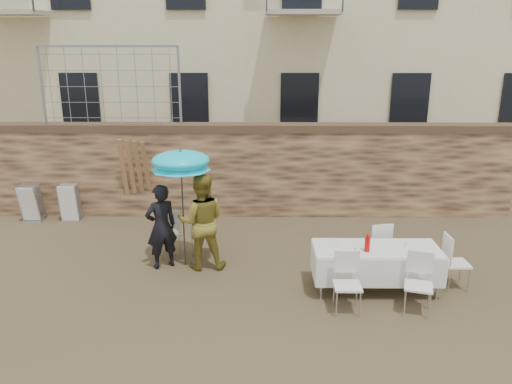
{
  "coord_description": "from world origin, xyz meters",
  "views": [
    {
      "loc": [
        0.5,
        -6.71,
        4.07
      ],
      "look_at": [
        0.4,
        2.2,
        1.4
      ],
      "focal_mm": 35.0,
      "sensor_mm": 36.0,
      "label": 1
    }
  ],
  "objects_px": {
    "umbrella": "(181,164)",
    "couple_chair_right": "(203,232)",
    "couple_chair_left": "(168,232)",
    "table_chair_front_right": "(419,285)",
    "soda_bottle": "(367,244)",
    "chair_stack_right": "(72,201)",
    "table_chair_back": "(377,246)",
    "chair_stack_left": "(34,200)",
    "man_suit": "(161,227)",
    "table_chair_front_left": "(348,284)",
    "banquet_table": "(377,250)",
    "woman_dress": "(202,222)",
    "table_chair_side": "(456,262)"
  },
  "relations": [
    {
      "from": "umbrella",
      "to": "couple_chair_right",
      "type": "xyz_separation_m",
      "value": [
        0.3,
        0.45,
        -1.5
      ]
    },
    {
      "from": "couple_chair_left",
      "to": "table_chair_front_right",
      "type": "height_order",
      "value": "same"
    },
    {
      "from": "soda_bottle",
      "to": "chair_stack_right",
      "type": "height_order",
      "value": "soda_bottle"
    },
    {
      "from": "couple_chair_left",
      "to": "chair_stack_right",
      "type": "height_order",
      "value": "couple_chair_left"
    },
    {
      "from": "table_chair_back",
      "to": "chair_stack_left",
      "type": "height_order",
      "value": "table_chair_back"
    },
    {
      "from": "umbrella",
      "to": "table_chair_front_right",
      "type": "distance_m",
      "value": 4.52
    },
    {
      "from": "couple_chair_left",
      "to": "table_chair_back",
      "type": "xyz_separation_m",
      "value": [
        4.0,
        -0.63,
        0.0
      ]
    },
    {
      "from": "couple_chair_right",
      "to": "chair_stack_right",
      "type": "bearing_deg",
      "value": -25.03
    },
    {
      "from": "man_suit",
      "to": "table_chair_front_left",
      "type": "xyz_separation_m",
      "value": [
        3.2,
        -1.63,
        -0.33
      ]
    },
    {
      "from": "man_suit",
      "to": "chair_stack_right",
      "type": "distance_m",
      "value": 3.79
    },
    {
      "from": "chair_stack_left",
      "to": "chair_stack_right",
      "type": "xyz_separation_m",
      "value": [
        0.9,
        0.0,
        0.0
      ]
    },
    {
      "from": "couple_chair_right",
      "to": "banquet_table",
      "type": "bearing_deg",
      "value": 162.14
    },
    {
      "from": "couple_chair_left",
      "to": "banquet_table",
      "type": "bearing_deg",
      "value": 129.51
    },
    {
      "from": "chair_stack_left",
      "to": "woman_dress",
      "type": "bearing_deg",
      "value": -31.54
    },
    {
      "from": "table_chair_side",
      "to": "chair_stack_right",
      "type": "height_order",
      "value": "table_chair_side"
    },
    {
      "from": "couple_chair_right",
      "to": "chair_stack_right",
      "type": "distance_m",
      "value": 3.98
    },
    {
      "from": "umbrella",
      "to": "table_chair_side",
      "type": "distance_m",
      "value": 5.1
    },
    {
      "from": "chair_stack_left",
      "to": "couple_chair_right",
      "type": "bearing_deg",
      "value": -26.22
    },
    {
      "from": "table_chair_front_right",
      "to": "table_chair_back",
      "type": "bearing_deg",
      "value": 117.34
    },
    {
      "from": "woman_dress",
      "to": "couple_chair_left",
      "type": "distance_m",
      "value": 1.02
    },
    {
      "from": "woman_dress",
      "to": "table_chair_front_right",
      "type": "height_order",
      "value": "woman_dress"
    },
    {
      "from": "banquet_table",
      "to": "soda_bottle",
      "type": "bearing_deg",
      "value": -143.13
    },
    {
      "from": "table_chair_front_right",
      "to": "table_chair_side",
      "type": "bearing_deg",
      "value": 59.75
    },
    {
      "from": "table_chair_front_left",
      "to": "table_chair_front_right",
      "type": "distance_m",
      "value": 1.1
    },
    {
      "from": "soda_bottle",
      "to": "table_chair_back",
      "type": "xyz_separation_m",
      "value": [
        0.4,
        0.95,
        -0.43
      ]
    },
    {
      "from": "soda_bottle",
      "to": "chair_stack_right",
      "type": "relative_size",
      "value": 0.28
    },
    {
      "from": "man_suit",
      "to": "couple_chair_left",
      "type": "xyz_separation_m",
      "value": [
        0.0,
        0.55,
        -0.33
      ]
    },
    {
      "from": "couple_chair_right",
      "to": "couple_chair_left",
      "type": "bearing_deg",
      "value": 6.91
    },
    {
      "from": "table_chair_front_left",
      "to": "couple_chair_left",
      "type": "bearing_deg",
      "value": 146.53
    },
    {
      "from": "banquet_table",
      "to": "table_chair_front_left",
      "type": "xyz_separation_m",
      "value": [
        -0.6,
        -0.75,
        -0.25
      ]
    },
    {
      "from": "woman_dress",
      "to": "umbrella",
      "type": "bearing_deg",
      "value": -20.53
    },
    {
      "from": "table_chair_side",
      "to": "chair_stack_left",
      "type": "distance_m",
      "value": 9.42
    },
    {
      "from": "table_chair_front_left",
      "to": "table_chair_side",
      "type": "distance_m",
      "value": 2.17
    },
    {
      "from": "soda_bottle",
      "to": "table_chair_front_right",
      "type": "relative_size",
      "value": 0.27
    },
    {
      "from": "table_chair_side",
      "to": "chair_stack_left",
      "type": "bearing_deg",
      "value": 67.17
    },
    {
      "from": "couple_chair_left",
      "to": "couple_chair_right",
      "type": "xyz_separation_m",
      "value": [
        0.7,
        0.0,
        0.0
      ]
    },
    {
      "from": "couple_chair_right",
      "to": "table_chair_front_left",
      "type": "height_order",
      "value": "same"
    },
    {
      "from": "table_chair_front_left",
      "to": "table_chair_back",
      "type": "distance_m",
      "value": 1.74
    },
    {
      "from": "soda_bottle",
      "to": "couple_chair_left",
      "type": "bearing_deg",
      "value": 156.3
    },
    {
      "from": "umbrella",
      "to": "table_chair_back",
      "type": "xyz_separation_m",
      "value": [
        3.6,
        -0.18,
        -1.5
      ]
    },
    {
      "from": "chair_stack_right",
      "to": "banquet_table",
      "type": "bearing_deg",
      "value": -28.64
    },
    {
      "from": "couple_chair_right",
      "to": "table_chair_front_right",
      "type": "relative_size",
      "value": 1.0
    },
    {
      "from": "woman_dress",
      "to": "table_chair_front_left",
      "type": "height_order",
      "value": "woman_dress"
    },
    {
      "from": "soda_bottle",
      "to": "umbrella",
      "type": "bearing_deg",
      "value": 160.55
    },
    {
      "from": "table_chair_side",
      "to": "man_suit",
      "type": "bearing_deg",
      "value": 80.03
    },
    {
      "from": "chair_stack_left",
      "to": "soda_bottle",
      "type": "bearing_deg",
      "value": -27.19
    },
    {
      "from": "woman_dress",
      "to": "umbrella",
      "type": "xyz_separation_m",
      "value": [
        -0.35,
        0.1,
        1.07
      ]
    },
    {
      "from": "table_chair_front_right",
      "to": "table_chair_back",
      "type": "relative_size",
      "value": 1.0
    },
    {
      "from": "umbrella",
      "to": "chair_stack_right",
      "type": "xyz_separation_m",
      "value": [
        -3.08,
        2.56,
        -1.52
      ]
    },
    {
      "from": "man_suit",
      "to": "table_chair_back",
      "type": "height_order",
      "value": "man_suit"
    }
  ]
}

